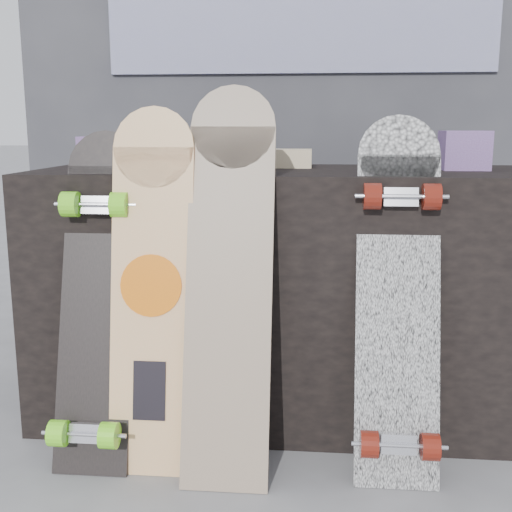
# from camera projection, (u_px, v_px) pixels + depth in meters

# --- Properties ---
(ground) EXTENTS (60.00, 60.00, 0.00)m
(ground) POSITION_uv_depth(u_px,v_px,m) (281.00, 488.00, 1.68)
(ground) COLOR slate
(ground) RESTS_ON ground
(vendor_table) EXTENTS (1.60, 0.60, 0.80)m
(vendor_table) POSITION_uv_depth(u_px,v_px,m) (290.00, 293.00, 2.09)
(vendor_table) COLOR black
(vendor_table) RESTS_ON ground
(booth) EXTENTS (2.40, 0.22, 2.20)m
(booth) POSITION_uv_depth(u_px,v_px,m) (300.00, 87.00, 2.78)
(booth) COLOR #35353B
(booth) RESTS_ON ground
(merch_box_purple) EXTENTS (0.18, 0.12, 0.10)m
(merch_box_purple) POSITION_uv_depth(u_px,v_px,m) (109.00, 152.00, 2.15)
(merch_box_purple) COLOR #5E3974
(merch_box_purple) RESTS_ON vendor_table
(merch_box_small) EXTENTS (0.14, 0.14, 0.12)m
(merch_box_small) POSITION_uv_depth(u_px,v_px,m) (464.00, 150.00, 2.00)
(merch_box_small) COLOR #5E3974
(merch_box_small) RESTS_ON vendor_table
(merch_box_flat) EXTENTS (0.22, 0.10, 0.06)m
(merch_box_flat) POSITION_uv_depth(u_px,v_px,m) (278.00, 158.00, 2.11)
(merch_box_flat) COLOR #D1B78C
(merch_box_flat) RESTS_ON vendor_table
(longboard_geisha) EXTENTS (0.22, 0.20, 0.99)m
(longboard_geisha) POSITION_uv_depth(u_px,v_px,m) (152.00, 280.00, 1.74)
(longboard_geisha) COLOR beige
(longboard_geisha) RESTS_ON ground
(longboard_celtic) EXTENTS (0.23, 0.30, 1.05)m
(longboard_celtic) POSITION_uv_depth(u_px,v_px,m) (229.00, 271.00, 1.71)
(longboard_celtic) COLOR beige
(longboard_celtic) RESTS_ON ground
(longboard_cascadia) EXTENTS (0.22, 0.34, 0.97)m
(longboard_cascadia) POSITION_uv_depth(u_px,v_px,m) (398.00, 294.00, 1.70)
(longboard_cascadia) COLOR white
(longboard_cascadia) RESTS_ON ground
(skateboard_dark) EXTENTS (0.21, 0.34, 0.92)m
(skateboard_dark) POSITION_uv_depth(u_px,v_px,m) (97.00, 295.00, 1.78)
(skateboard_dark) COLOR black
(skateboard_dark) RESTS_ON ground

